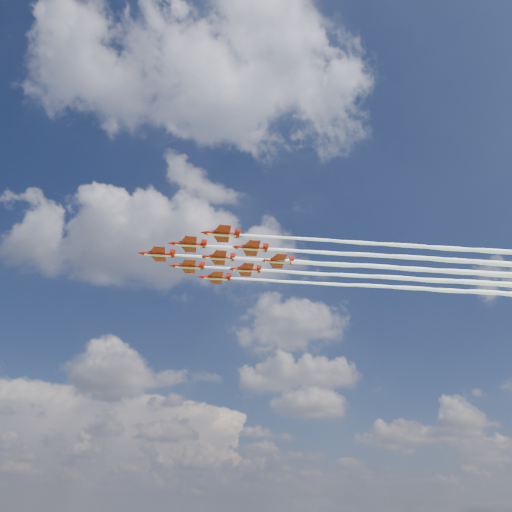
{
  "coord_description": "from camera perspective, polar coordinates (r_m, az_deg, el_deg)",
  "views": [
    {
      "loc": [
        6.12,
        -139.34,
        4.0
      ],
      "look_at": [
        15.31,
        4.1,
        77.69
      ],
      "focal_mm": 35.0,
      "sensor_mm": 36.0,
      "label": 1
    }
  ],
  "objects": [
    {
      "name": "jet_lead",
      "position": [
        163.39,
        8.5,
        -0.92
      ],
      "size": [
        118.07,
        13.43,
        2.93
      ],
      "rotation": [
        0.0,
        0.0,
        0.07
      ],
      "color": "#AC1509"
    },
    {
      "name": "jet_row2_port",
      "position": [
        159.67,
        12.48,
        0.1
      ],
      "size": [
        118.07,
        13.43,
        2.93
      ],
      "rotation": [
        0.0,
        0.0,
        0.07
      ],
      "color": "#AC1509"
    },
    {
      "name": "jet_row2_starb",
      "position": [
        172.65,
        10.86,
        -2.21
      ],
      "size": [
        118.07,
        13.43,
        2.93
      ],
      "rotation": [
        0.0,
        0.0,
        0.07
      ],
      "color": "#AC1509"
    },
    {
      "name": "jet_row3_port",
      "position": [
        156.8,
        16.63,
        1.16
      ],
      "size": [
        118.07,
        13.43,
        2.93
      ],
      "rotation": [
        0.0,
        0.0,
        0.07
      ],
      "color": "#AC1509"
    },
    {
      "name": "jet_row3_centre",
      "position": [
        169.32,
        14.67,
        -1.27
      ],
      "size": [
        118.07,
        13.43,
        2.93
      ],
      "rotation": [
        0.0,
        0.0,
        0.07
      ],
      "color": "#AC1509"
    },
    {
      "name": "jet_row3_starb",
      "position": [
        182.26,
        12.99,
        -3.36
      ],
      "size": [
        118.07,
        13.43,
        2.93
      ],
      "rotation": [
        0.0,
        0.0,
        0.07
      ],
      "color": "#AC1509"
    },
    {
      "name": "jet_row4_port",
      "position": [
        166.8,
        18.61,
        -0.29
      ],
      "size": [
        118.07,
        13.43,
        2.93
      ],
      "rotation": [
        0.0,
        0.0,
        0.07
      ],
      "color": "#AC1509"
    },
    {
      "name": "jet_row4_starb",
      "position": [
        179.27,
        16.63,
        -2.49
      ],
      "size": [
        118.07,
        13.43,
        2.93
      ],
      "rotation": [
        0.0,
        0.0,
        0.07
      ],
      "color": "#AC1509"
    },
    {
      "name": "jet_tail",
      "position": [
        177.07,
        20.37,
        -1.58
      ],
      "size": [
        118.07,
        13.43,
        2.93
      ],
      "rotation": [
        0.0,
        0.0,
        0.07
      ],
      "color": "#AC1509"
    }
  ]
}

